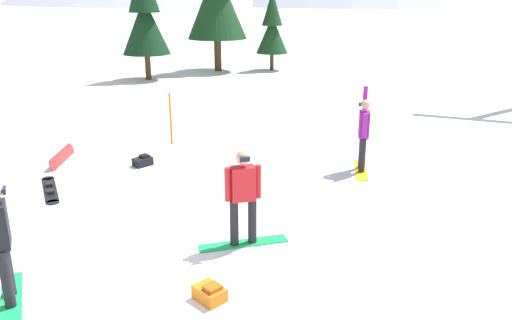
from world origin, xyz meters
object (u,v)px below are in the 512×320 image
at_px(snowboarder_background, 363,132).
at_px(loose_snowboard_far_spare, 50,189).
at_px(pine_tree_young, 145,15).
at_px(backpack_black, 143,161).
at_px(snowboarder_midground, 243,196).
at_px(trail_marker_pole, 171,119).
at_px(snowboarder_foreground, 1,239).
at_px(backpack_orange, 210,293).
at_px(pine_tree_slender, 272,27).
at_px(loose_snowboard_near_right, 62,156).

distance_m(snowboarder_background, loose_snowboard_far_spare, 7.30).
distance_m(loose_snowboard_far_spare, pine_tree_young, 15.17).
xyz_separation_m(snowboarder_background, backpack_black, (-5.17, -1.67, -0.84)).
xyz_separation_m(snowboarder_midground, pine_tree_young, (-11.19, 14.24, 2.17)).
relative_size(snowboarder_background, trail_marker_pole, 1.37).
relative_size(snowboarder_foreground, snowboarder_background, 1.01).
relative_size(snowboarder_foreground, backpack_orange, 3.75).
bearing_deg(loose_snowboard_far_spare, pine_tree_slender, 95.04).
distance_m(snowboarder_foreground, pine_tree_young, 19.31).
distance_m(snowboarder_foreground, snowboarder_background, 8.23).
distance_m(loose_snowboard_near_right, pine_tree_slender, 17.15).
bearing_deg(backpack_black, pine_tree_young, 122.43).
xyz_separation_m(snowboarder_midground, backpack_orange, (0.23, -1.74, -0.78)).
bearing_deg(snowboarder_midground, snowboarder_background, 75.85).
xyz_separation_m(snowboarder_midground, snowboarder_background, (1.16, 4.61, 0.07)).
bearing_deg(trail_marker_pole, pine_tree_slender, 98.91).
relative_size(loose_snowboard_far_spare, pine_tree_young, 0.27).
distance_m(pine_tree_slender, pine_tree_young, 6.98).
xyz_separation_m(pine_tree_slender, pine_tree_young, (-4.58, -5.21, 0.77)).
xyz_separation_m(loose_snowboard_far_spare, trail_marker_pole, (0.64, 4.14, 0.72)).
distance_m(loose_snowboard_far_spare, loose_snowboard_near_right, 2.08).
distance_m(loose_snowboard_far_spare, trail_marker_pole, 4.25).
bearing_deg(snowboarder_midground, loose_snowboard_near_right, 158.24).
xyz_separation_m(backpack_orange, pine_tree_slender, (-6.84, 21.19, 2.18)).
bearing_deg(snowboarder_foreground, loose_snowboard_far_spare, 126.00).
height_order(loose_snowboard_far_spare, backpack_black, backpack_black).
bearing_deg(backpack_orange, snowboarder_background, 81.61).
relative_size(loose_snowboard_near_right, trail_marker_pole, 1.09).
bearing_deg(loose_snowboard_near_right, backpack_black, 12.93).
distance_m(snowboarder_foreground, pine_tree_slender, 22.71).
xyz_separation_m(snowboarder_midground, loose_snowboard_far_spare, (-4.96, 0.74, -0.88)).
bearing_deg(backpack_orange, loose_snowboard_far_spare, 154.42).
relative_size(snowboarder_background, pine_tree_young, 0.36).
height_order(backpack_orange, pine_tree_slender, pine_tree_slender).
bearing_deg(loose_snowboard_near_right, trail_marker_pole, 53.40).
bearing_deg(snowboarder_foreground, backpack_black, 105.83).
xyz_separation_m(snowboarder_foreground, pine_tree_young, (-8.81, 17.06, 2.09)).
relative_size(loose_snowboard_near_right, pine_tree_young, 0.29).
bearing_deg(loose_snowboard_far_spare, snowboarder_midground, -8.51).
bearing_deg(snowboarder_foreground, loose_snowboard_near_right, 125.53).
bearing_deg(loose_snowboard_near_right, pine_tree_young, 113.20).
bearing_deg(loose_snowboard_far_spare, pine_tree_young, 114.77).
bearing_deg(pine_tree_young, backpack_black, -57.57).
distance_m(loose_snowboard_near_right, backpack_black, 2.18).
relative_size(snowboarder_foreground, pine_tree_young, 0.37).
xyz_separation_m(snowboarder_background, trail_marker_pole, (-5.49, 0.27, -0.23)).
distance_m(snowboarder_foreground, trail_marker_pole, 7.95).
distance_m(snowboarder_midground, loose_snowboard_near_right, 6.65).
distance_m(snowboarder_foreground, backpack_black, 6.04).
relative_size(snowboarder_midground, snowboarder_background, 0.84).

